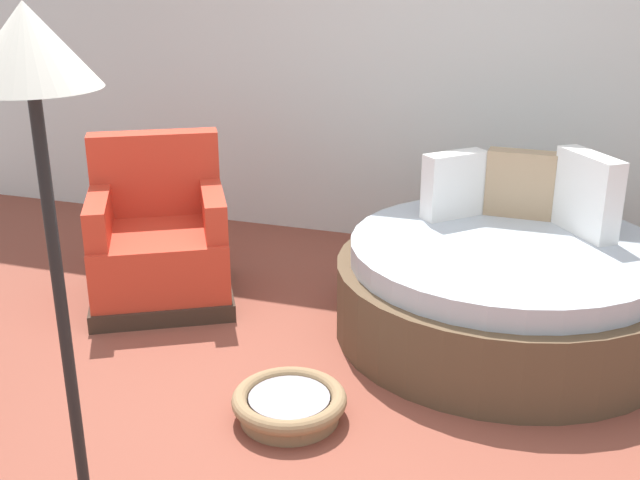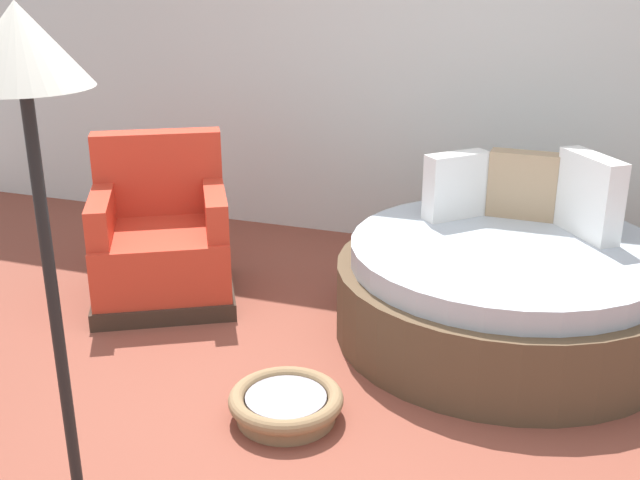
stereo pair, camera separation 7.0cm
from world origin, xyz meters
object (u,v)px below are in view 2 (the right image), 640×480
(pet_basket, at_px, (286,404))
(floor_lamp, at_px, (27,104))
(round_daybed, at_px, (505,288))
(red_armchair, at_px, (162,243))

(pet_basket, height_order, floor_lamp, floor_lamp)
(pet_basket, xyz_separation_m, floor_lamp, (-0.42, -0.91, 1.46))
(round_daybed, xyz_separation_m, pet_basket, (-0.80, -1.14, -0.20))
(red_armchair, relative_size, pet_basket, 2.13)
(red_armchair, distance_m, floor_lamp, 2.37)
(floor_lamp, bearing_deg, pet_basket, 65.20)
(red_armchair, distance_m, pet_basket, 1.56)
(red_armchair, bearing_deg, pet_basket, -40.02)
(pet_basket, distance_m, floor_lamp, 1.77)
(red_armchair, xyz_separation_m, pet_basket, (1.18, -0.99, -0.26))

